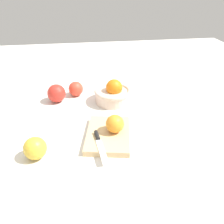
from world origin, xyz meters
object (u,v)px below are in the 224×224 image
object	(u,v)px
orange_on_board	(115,124)
knife	(99,141)
cutting_board	(108,135)
apple_front_left	(76,89)
apple_front_right	(35,148)
apple_front_left_2	(56,93)
bowl	(113,94)

from	to	relation	value
orange_on_board	knife	world-z (taller)	orange_on_board
cutting_board	apple_front_left	bearing A→B (deg)	-162.56
cutting_board	apple_front_right	size ratio (longest dim) A/B	2.93
cutting_board	apple_front_right	world-z (taller)	apple_front_right
cutting_board	orange_on_board	bearing A→B (deg)	97.54
cutting_board	apple_front_left_2	xyz separation A→B (m)	(-0.31, -0.20, 0.03)
apple_front_left_2	cutting_board	bearing A→B (deg)	33.15
bowl	knife	distance (m)	0.34
apple_front_left_2	apple_front_left	bearing A→B (deg)	119.36
apple_front_left_2	orange_on_board	bearing A→B (deg)	36.59
cutting_board	orange_on_board	distance (m)	0.05
bowl	apple_front_left_2	world-z (taller)	bowl
knife	apple_front_left	distance (m)	0.42
bowl	cutting_board	size ratio (longest dim) A/B	0.78
apple_front_left	knife	bearing A→B (deg)	10.12
knife	apple_front_left_2	world-z (taller)	apple_front_left_2
cutting_board	apple_front_left_2	size ratio (longest dim) A/B	2.62
apple_front_left	apple_front_right	size ratio (longest dim) A/B	0.95
cutting_board	apple_front_left	world-z (taller)	apple_front_left
bowl	apple_front_right	bearing A→B (deg)	-41.76
cutting_board	apple_front_left_2	world-z (taller)	apple_front_left_2
apple_front_left	apple_front_left_2	world-z (taller)	apple_front_left_2
cutting_board	orange_on_board	xyz separation A→B (m)	(-0.00, 0.03, 0.04)
apple_front_right	cutting_board	bearing A→B (deg)	106.37
knife	apple_front_left_2	size ratio (longest dim) A/B	1.86
orange_on_board	apple_front_left	bearing A→B (deg)	-158.81
knife	apple_front_right	size ratio (longest dim) A/B	2.08
apple_front_right	apple_front_left_2	bearing A→B (deg)	173.22
apple_front_right	apple_front_left_2	world-z (taller)	apple_front_left_2
apple_front_right	apple_front_left_2	distance (m)	0.38
knife	apple_front_right	xyz separation A→B (m)	(0.02, -0.21, 0.01)
orange_on_board	apple_front_right	world-z (taller)	orange_on_board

